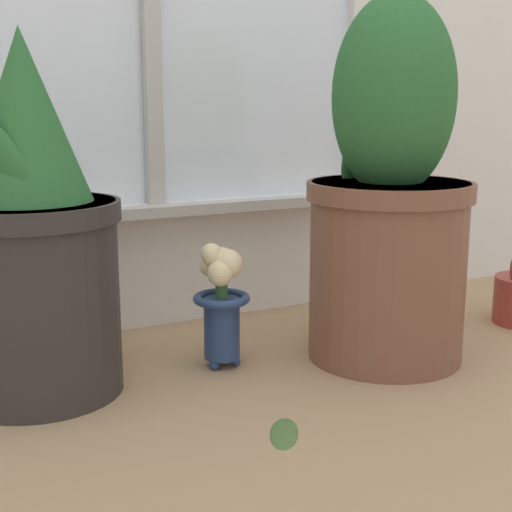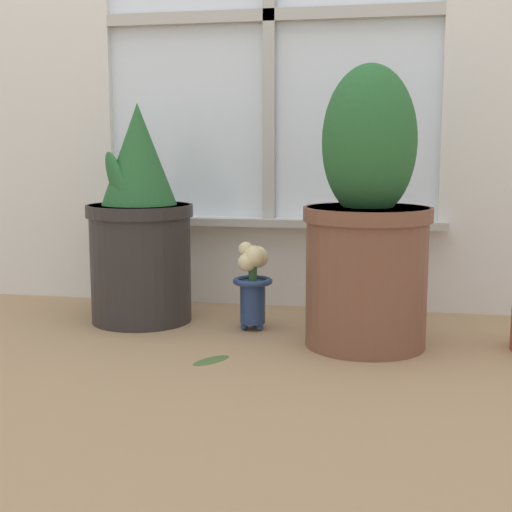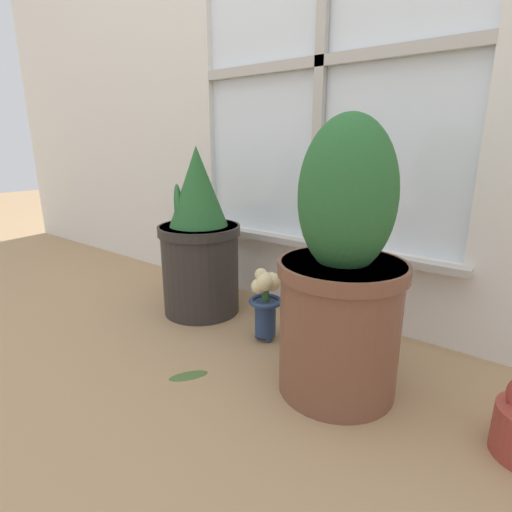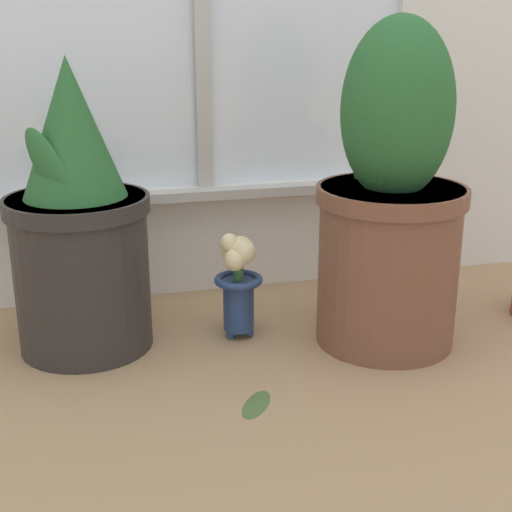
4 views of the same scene
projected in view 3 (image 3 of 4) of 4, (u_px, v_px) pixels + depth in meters
name	position (u px, v px, depth m)	size (l,w,h in m)	color
ground_plane	(206.00, 373.00, 1.14)	(10.00, 10.00, 0.00)	tan
potted_plant_left	(199.00, 242.00, 1.48)	(0.30, 0.30, 0.62)	#2D2826
potted_plant_right	(342.00, 278.00, 0.98)	(0.32, 0.32, 0.70)	brown
flower_vase	(265.00, 298.00, 1.29)	(0.11, 0.11, 0.24)	navy
fallen_leaf	(188.00, 375.00, 1.12)	(0.10, 0.12, 0.01)	#476633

